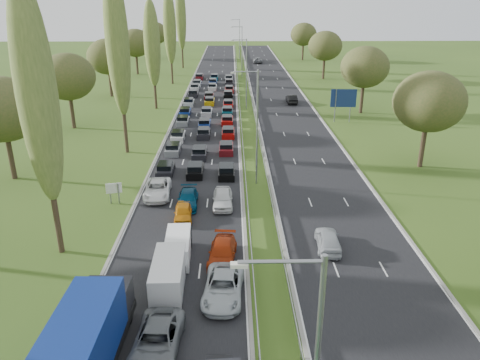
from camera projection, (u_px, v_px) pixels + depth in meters
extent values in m
plane|color=#345019|center=(246.00, 107.00, 84.40)|extent=(260.00, 260.00, 0.00)
cube|color=black|center=(209.00, 104.00, 86.61)|extent=(10.50, 215.00, 0.04)
cube|color=black|center=(282.00, 104.00, 86.83)|extent=(10.50, 215.00, 0.04)
cube|color=gray|center=(239.00, 101.00, 86.50)|extent=(0.06, 215.00, 0.32)
cube|color=gray|center=(252.00, 101.00, 86.54)|extent=(0.06, 215.00, 0.32)
cylinder|color=gray|center=(257.00, 129.00, 47.79)|extent=(0.18, 0.18, 12.00)
cylinder|color=gray|center=(246.00, 75.00, 80.33)|extent=(0.18, 0.18, 12.00)
cylinder|color=gray|center=(242.00, 52.00, 112.87)|extent=(0.18, 0.18, 12.00)
cylinder|color=gray|center=(240.00, 39.00, 145.40)|extent=(0.18, 0.18, 12.00)
cylinder|color=#2D2116|center=(55.00, 210.00, 35.39)|extent=(0.44, 0.44, 7.20)
ellipsoid|color=#4F632A|center=(37.00, 94.00, 32.15)|extent=(2.80, 2.80, 16.00)
cylinder|color=#2D2116|center=(125.00, 122.00, 58.50)|extent=(0.44, 0.44, 7.92)
ellipsoid|color=#4F632A|center=(117.00, 42.00, 54.94)|extent=(2.80, 2.80, 17.60)
cylinder|color=#2D2116|center=(155.00, 90.00, 82.01)|extent=(0.44, 0.44, 6.48)
ellipsoid|color=#4F632A|center=(152.00, 43.00, 79.09)|extent=(2.80, 2.80, 14.40)
cylinder|color=#2D2116|center=(172.00, 68.00, 105.11)|extent=(0.44, 0.44, 7.20)
ellipsoid|color=#4F632A|center=(170.00, 27.00, 101.88)|extent=(2.80, 2.80, 16.00)
cylinder|color=#2D2116|center=(182.00, 53.00, 128.22)|extent=(0.44, 0.44, 7.92)
ellipsoid|color=#4F632A|center=(181.00, 16.00, 124.66)|extent=(2.80, 2.80, 17.60)
cylinder|color=#2D2116|center=(11.00, 157.00, 50.52)|extent=(0.56, 0.56, 4.84)
ellipsoid|color=#38471E|center=(2.00, 109.00, 48.58)|extent=(8.00, 8.00, 6.80)
cylinder|color=#2D2116|center=(72.00, 112.00, 70.05)|extent=(0.56, 0.56, 4.84)
ellipsoid|color=#38471E|center=(68.00, 77.00, 68.10)|extent=(8.00, 8.00, 6.80)
cylinder|color=#2D2116|center=(111.00, 84.00, 92.36)|extent=(0.56, 0.56, 4.84)
ellipsoid|color=#38471E|center=(108.00, 57.00, 90.41)|extent=(8.00, 8.00, 6.80)
cylinder|color=#2D2116|center=(137.00, 64.00, 118.39)|extent=(0.56, 0.56, 4.84)
ellipsoid|color=#38471E|center=(135.00, 43.00, 116.44)|extent=(8.00, 8.00, 6.80)
cylinder|color=#2D2116|center=(156.00, 51.00, 148.14)|extent=(0.56, 0.56, 4.84)
ellipsoid|color=#38471E|center=(155.00, 33.00, 146.19)|extent=(8.00, 8.00, 6.80)
cylinder|color=#2D2116|center=(422.00, 147.00, 54.09)|extent=(0.56, 0.56, 4.84)
ellipsoid|color=#38471E|center=(429.00, 102.00, 52.14)|extent=(8.00, 8.00, 6.80)
cylinder|color=#2D2116|center=(362.00, 99.00, 79.19)|extent=(0.56, 0.56, 4.84)
ellipsoid|color=#38471E|center=(365.00, 67.00, 77.24)|extent=(8.00, 8.00, 6.80)
cylinder|color=#2D2116|center=(324.00, 69.00, 111.72)|extent=(0.56, 0.56, 4.84)
ellipsoid|color=#38471E|center=(325.00, 46.00, 109.78)|extent=(8.00, 8.00, 6.80)
cylinder|color=#2D2116|center=(303.00, 52.00, 144.26)|extent=(0.56, 0.56, 4.84)
ellipsoid|color=#38471E|center=(304.00, 34.00, 142.32)|extent=(8.00, 8.00, 6.80)
cube|color=black|center=(166.00, 170.00, 52.48)|extent=(1.75, 4.00, 0.80)
cube|color=slate|center=(173.00, 150.00, 59.45)|extent=(1.75, 4.00, 0.80)
cube|color=silver|center=(178.00, 137.00, 64.96)|extent=(1.75, 4.00, 0.80)
cube|color=slate|center=(183.00, 122.00, 72.77)|extent=(1.75, 4.00, 0.80)
cube|color=navy|center=(185.00, 113.00, 78.20)|extent=(1.75, 4.00, 0.80)
cube|color=#B2B7BC|center=(189.00, 103.00, 85.26)|extent=(1.75, 4.00, 0.80)
cube|color=black|center=(193.00, 94.00, 92.83)|extent=(1.75, 4.00, 0.80)
cube|color=silver|center=(195.00, 88.00, 99.03)|extent=(1.75, 4.00, 0.80)
cube|color=#B2B7BC|center=(197.00, 84.00, 103.72)|extent=(1.75, 4.00, 0.80)
cube|color=#590F14|center=(200.00, 77.00, 111.89)|extent=(1.75, 4.00, 0.80)
cube|color=black|center=(195.00, 171.00, 52.22)|extent=(1.75, 4.00, 0.80)
cube|color=black|center=(200.00, 154.00, 58.00)|extent=(1.75, 4.00, 0.80)
cube|color=black|center=(204.00, 134.00, 66.25)|extent=(1.75, 4.00, 0.80)
cube|color=navy|center=(205.00, 125.00, 71.03)|extent=(1.75, 4.00, 0.80)
cube|color=#B2B7BC|center=(207.00, 113.00, 78.24)|extent=(1.75, 4.00, 0.80)
cube|color=#BF990C|center=(210.00, 102.00, 86.15)|extent=(1.75, 4.00, 0.80)
cube|color=#590F14|center=(209.00, 97.00, 90.53)|extent=(1.75, 4.00, 0.80)
cube|color=silver|center=(212.00, 88.00, 99.45)|extent=(1.75, 4.00, 0.80)
cube|color=navy|center=(213.00, 83.00, 105.29)|extent=(1.75, 4.00, 0.80)
cube|color=#053F4C|center=(214.00, 78.00, 111.34)|extent=(1.75, 4.00, 0.80)
cube|color=black|center=(227.00, 172.00, 51.88)|extent=(1.75, 4.00, 0.80)
cube|color=#590F14|center=(226.00, 149.00, 59.73)|extent=(1.75, 4.00, 0.80)
cube|color=#A50C0A|center=(228.00, 133.00, 66.49)|extent=(1.75, 4.00, 0.80)
cube|color=#A50C0A|center=(227.00, 121.00, 73.03)|extent=(1.75, 4.00, 0.80)
cube|color=#053F4C|center=(227.00, 112.00, 78.65)|extent=(1.75, 4.00, 0.80)
cube|color=#A50C0A|center=(228.00, 105.00, 83.91)|extent=(1.75, 4.00, 0.80)
cube|color=black|center=(228.00, 95.00, 91.93)|extent=(1.75, 4.00, 0.80)
cube|color=#A50C0A|center=(229.00, 90.00, 97.04)|extent=(1.75, 4.00, 0.80)
cube|color=black|center=(229.00, 83.00, 104.57)|extent=(1.75, 4.00, 0.80)
cube|color=#B2B7BC|center=(229.00, 79.00, 109.77)|extent=(1.75, 4.00, 0.80)
imported|color=white|center=(157.00, 189.00, 46.53)|extent=(2.86, 5.62, 1.52)
imported|color=slate|center=(157.00, 341.00, 26.04)|extent=(2.88, 5.72, 1.55)
imported|color=#053753|center=(188.00, 199.00, 44.47)|extent=(1.99, 4.72, 1.36)
imported|color=#C3730D|center=(183.00, 212.00, 41.83)|extent=(1.75, 3.96, 1.32)
imported|color=#B3BABD|center=(223.00, 287.00, 30.90)|extent=(2.94, 5.66, 1.52)
imported|color=#932709|center=(222.00, 252.00, 35.20)|extent=(2.39, 5.03, 1.42)
imported|color=silver|center=(223.00, 198.00, 44.39)|extent=(1.90, 4.64, 1.58)
imported|color=#A5AAAE|center=(328.00, 240.00, 36.90)|extent=(2.09, 4.56, 1.52)
imported|color=black|center=(292.00, 99.00, 86.83)|extent=(1.79, 4.83, 1.58)
imported|color=slate|center=(257.00, 60.00, 138.73)|extent=(2.73, 5.82, 1.61)
cube|color=black|center=(92.00, 357.00, 25.00)|extent=(2.61, 9.78, 0.50)
cube|color=navy|center=(81.00, 343.00, 23.17)|extent=(2.72, 7.39, 2.93)
cube|color=black|center=(108.00, 302.00, 28.12)|extent=(2.65, 2.39, 2.20)
cylinder|color=black|center=(109.00, 316.00, 28.51)|extent=(2.28, 1.00, 1.00)
cube|color=silver|center=(168.00, 274.00, 31.74)|extent=(2.07, 5.18, 2.07)
cube|color=black|center=(172.00, 258.00, 33.90)|extent=(2.02, 0.83, 1.66)
cylinder|color=black|center=(160.00, 270.00, 33.54)|extent=(0.26, 0.70, 0.70)
cylinder|color=black|center=(179.00, 298.00, 30.49)|extent=(0.26, 0.70, 0.70)
cube|color=white|center=(178.00, 247.00, 35.42)|extent=(1.81, 4.51, 1.81)
cube|color=black|center=(181.00, 236.00, 37.30)|extent=(1.76, 0.72, 1.44)
cylinder|color=black|center=(171.00, 245.00, 36.98)|extent=(0.23, 0.61, 0.61)
cylinder|color=black|center=(187.00, 265.00, 34.32)|extent=(0.23, 0.61, 0.61)
cylinder|color=gray|center=(110.00, 193.00, 44.81)|extent=(0.16, 0.16, 2.10)
cylinder|color=gray|center=(119.00, 193.00, 44.83)|extent=(0.16, 0.16, 2.10)
cube|color=silver|center=(114.00, 188.00, 44.62)|extent=(1.48, 0.43, 1.00)
cylinder|color=gray|center=(335.00, 106.00, 73.32)|extent=(0.16, 0.16, 5.20)
cylinder|color=gray|center=(351.00, 106.00, 73.36)|extent=(0.16, 0.16, 5.20)
cube|color=navy|center=(344.00, 98.00, 72.89)|extent=(4.00, 0.30, 2.80)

